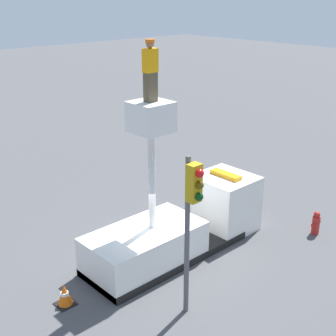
% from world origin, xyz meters
% --- Properties ---
extents(ground_plane, '(120.00, 120.00, 0.00)m').
position_xyz_m(ground_plane, '(0.00, 0.00, 0.00)').
color(ground_plane, '#4C4C4F').
extents(bucket_truck, '(6.75, 2.09, 5.37)m').
position_xyz_m(bucket_truck, '(0.58, 0.00, 0.95)').
color(bucket_truck, black).
rests_on(bucket_truck, ground).
extents(worker, '(0.40, 0.26, 1.75)m').
position_xyz_m(worker, '(-0.63, 0.00, 6.25)').
color(worker, brown).
rests_on(worker, bucket_truck).
extents(traffic_light_pole, '(0.34, 0.57, 4.58)m').
position_xyz_m(traffic_light_pole, '(-1.57, -2.64, 3.25)').
color(traffic_light_pole, '#515156').
rests_on(traffic_light_pole, ground).
extents(fire_hydrant, '(0.52, 0.28, 0.89)m').
position_xyz_m(fire_hydrant, '(5.03, -2.57, 0.43)').
color(fire_hydrant, '#B2231E').
rests_on(fire_hydrant, ground).
extents(traffic_cone_rear, '(0.52, 0.52, 0.66)m').
position_xyz_m(traffic_cone_rear, '(-3.91, 0.03, 0.31)').
color(traffic_cone_rear, black).
rests_on(traffic_cone_rear, ground).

